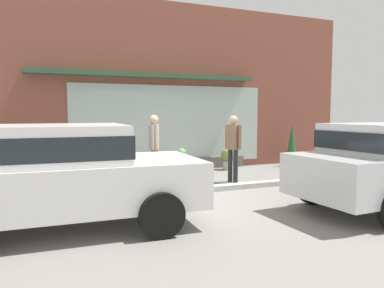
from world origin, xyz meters
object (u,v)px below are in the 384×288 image
object	(u,v)px
potted_plant_by_entrance	(3,161)
potted_plant_trailing_edge	(228,158)
pedestrian_passerby	(233,143)
parked_car_white	(54,171)
fire_hydrant	(182,166)
pedestrian_with_handbag	(154,144)
potted_plant_window_right	(79,166)
potted_plant_near_hydrant	(292,146)

from	to	relation	value
potted_plant_by_entrance	potted_plant_trailing_edge	bearing A→B (deg)	-1.75
pedestrian_passerby	parked_car_white	distance (m)	4.95
potted_plant_by_entrance	fire_hydrant	bearing A→B (deg)	-20.55
pedestrian_with_handbag	potted_plant_trailing_edge	size ratio (longest dim) A/B	2.54
fire_hydrant	parked_car_white	size ratio (longest dim) A/B	0.20
parked_car_white	potted_plant_window_right	world-z (taller)	parked_car_white
pedestrian_passerby	parked_car_white	bearing A→B (deg)	93.31
pedestrian_passerby	fire_hydrant	bearing A→B (deg)	43.02
pedestrian_with_handbag	potted_plant_near_hydrant	world-z (taller)	pedestrian_with_handbag
potted_plant_near_hydrant	potted_plant_window_right	distance (m)	6.82
potted_plant_trailing_edge	potted_plant_window_right	world-z (taller)	potted_plant_trailing_edge
parked_car_white	pedestrian_passerby	bearing A→B (deg)	30.29
pedestrian_passerby	potted_plant_trailing_edge	world-z (taller)	pedestrian_passerby
pedestrian_with_handbag	potted_plant_window_right	bearing A→B (deg)	81.13
potted_plant_near_hydrant	pedestrian_with_handbag	bearing A→B (deg)	-166.97
fire_hydrant	potted_plant_by_entrance	world-z (taller)	potted_plant_by_entrance
pedestrian_with_handbag	potted_plant_window_right	xyz separation A→B (m)	(-1.70, 1.35, -0.66)
potted_plant_trailing_edge	potted_plant_near_hydrant	bearing A→B (deg)	-2.23
potted_plant_trailing_edge	fire_hydrant	bearing A→B (deg)	-145.99
potted_plant_trailing_edge	potted_plant_near_hydrant	xyz separation A→B (m)	(2.35, -0.09, 0.30)
potted_plant_trailing_edge	potted_plant_by_entrance	xyz separation A→B (m)	(-6.32, 0.19, 0.19)
fire_hydrant	pedestrian_passerby	size ratio (longest dim) A/B	0.51
potted_plant_near_hydrant	pedestrian_passerby	bearing A→B (deg)	-150.70
fire_hydrant	parked_car_white	xyz separation A→B (m)	(-3.13, -2.86, 0.49)
pedestrian_with_handbag	potted_plant_trailing_edge	xyz separation A→B (m)	(2.76, 1.27, -0.62)
parked_car_white	potted_plant_near_hydrant	bearing A→B (deg)	30.59
potted_plant_by_entrance	potted_plant_near_hydrant	bearing A→B (deg)	-1.88
parked_car_white	potted_plant_trailing_edge	xyz separation A→B (m)	(5.20, 4.26, -0.54)
potted_plant_trailing_edge	potted_plant_near_hydrant	size ratio (longest dim) A/B	0.48
fire_hydrant	potted_plant_by_entrance	xyz separation A→B (m)	(-4.24, 1.59, 0.14)
pedestrian_with_handbag	potted_plant_by_entrance	xyz separation A→B (m)	(-3.56, 1.47, -0.44)
potted_plant_near_hydrant	potted_plant_window_right	xyz separation A→B (m)	(-6.81, 0.17, -0.34)
pedestrian_with_handbag	parked_car_white	bearing A→B (deg)	170.34
pedestrian_with_handbag	pedestrian_passerby	xyz separation A→B (m)	(1.91, -0.61, 0.01)
potted_plant_by_entrance	parked_car_white	bearing A→B (deg)	-75.90
parked_car_white	potted_plant_trailing_edge	distance (m)	6.74
potted_plant_near_hydrant	potted_plant_trailing_edge	bearing A→B (deg)	177.77
potted_plant_by_entrance	potted_plant_near_hydrant	world-z (taller)	potted_plant_near_hydrant
potted_plant_window_right	parked_car_white	bearing A→B (deg)	-99.63
pedestrian_passerby	potted_plant_window_right	distance (m)	4.17
potted_plant_trailing_edge	parked_car_white	bearing A→B (deg)	-140.70
parked_car_white	potted_plant_window_right	distance (m)	4.44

